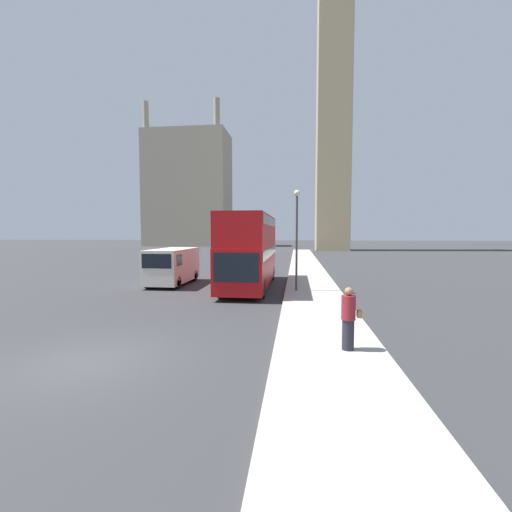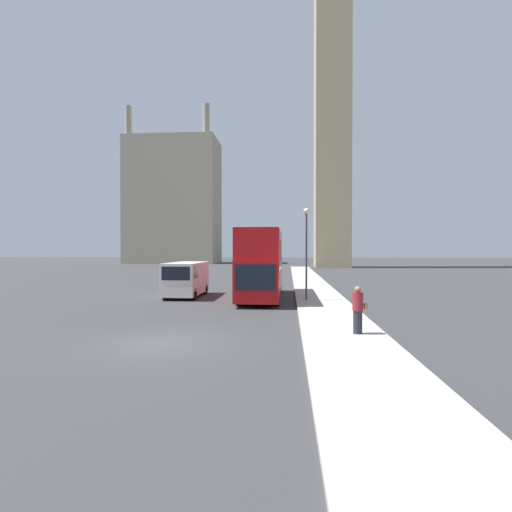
# 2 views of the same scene
# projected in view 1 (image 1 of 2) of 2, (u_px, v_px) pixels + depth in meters

# --- Properties ---
(ground_plane) EXTENTS (300.00, 300.00, 0.00)m
(ground_plane) POSITION_uv_depth(u_px,v_px,m) (86.00, 362.00, 9.26)
(ground_plane) COLOR #333335
(sidewalk_strip) EXTENTS (3.22, 120.00, 0.15)m
(sidewalk_strip) POSITION_uv_depth(u_px,v_px,m) (335.00, 371.00, 8.47)
(sidewalk_strip) COLOR #ADA89E
(sidewalk_strip) RESTS_ON ground_plane
(clock_tower) EXTENTS (6.93, 7.10, 72.02)m
(clock_tower) POSITION_uv_depth(u_px,v_px,m) (334.00, 61.00, 66.27)
(clock_tower) COLOR tan
(clock_tower) RESTS_ON ground_plane
(building_block_distant) EXTENTS (21.56, 12.53, 36.59)m
(building_block_distant) POSITION_uv_depth(u_px,v_px,m) (189.00, 190.00, 91.94)
(building_block_distant) COLOR #9E937F
(building_block_distant) RESTS_ON ground_plane
(red_double_decker_bus) EXTENTS (2.61, 10.37, 4.58)m
(red_double_decker_bus) POSITION_uv_depth(u_px,v_px,m) (250.00, 248.00, 21.83)
(red_double_decker_bus) COLOR #A80F11
(red_double_decker_bus) RESTS_ON ground_plane
(white_van) EXTENTS (2.20, 5.33, 2.41)m
(white_van) POSITION_uv_depth(u_px,v_px,m) (172.00, 265.00, 22.99)
(white_van) COLOR silver
(white_van) RESTS_ON ground_plane
(pedestrian) EXTENTS (0.56, 0.40, 1.80)m
(pedestrian) POSITION_uv_depth(u_px,v_px,m) (349.00, 319.00, 9.73)
(pedestrian) COLOR #23232D
(pedestrian) RESTS_ON sidewalk_strip
(street_lamp) EXTENTS (0.36, 0.36, 5.78)m
(street_lamp) POSITION_uv_depth(u_px,v_px,m) (297.00, 225.00, 19.62)
(street_lamp) COLOR #38383D
(street_lamp) RESTS_ON sidewalk_strip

